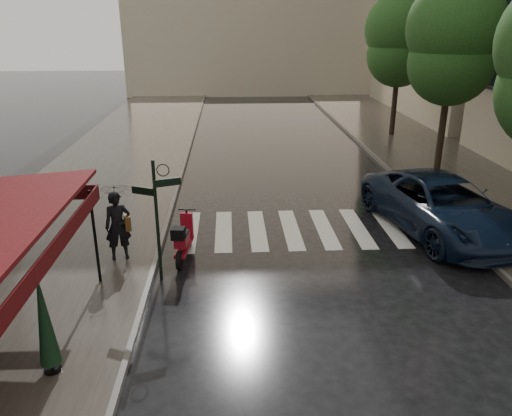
{
  "coord_description": "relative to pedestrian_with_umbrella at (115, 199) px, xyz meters",
  "views": [
    {
      "loc": [
        0.58,
        -8.26,
        6.11
      ],
      "look_at": [
        1.26,
        4.23,
        1.4
      ],
      "focal_mm": 35.0,
      "sensor_mm": 36.0,
      "label": 1
    }
  ],
  "objects": [
    {
      "name": "crosswalk",
      "position": [
        5.36,
        1.99,
        -1.81
      ],
      "size": [
        7.85,
        3.2,
        0.01
      ],
      "color": "silver",
      "rests_on": "ground"
    },
    {
      "name": "curb_near",
      "position": [
        0.94,
        7.99,
        -1.74
      ],
      "size": [
        0.12,
        60.0,
        0.16
      ],
      "primitive_type": "cube",
      "color": "#595651",
      "rests_on": "ground"
    },
    {
      "name": "curb_far",
      "position": [
        9.84,
        7.99,
        -1.74
      ],
      "size": [
        0.12,
        60.0,
        0.16
      ],
      "primitive_type": "cube",
      "color": "#595651",
      "rests_on": "ground"
    },
    {
      "name": "tree_far",
      "position": [
        12.09,
        14.99,
        3.64
      ],
      "size": [
        3.8,
        3.8,
        8.16
      ],
      "color": "black",
      "rests_on": "sidewalk_far"
    },
    {
      "name": "sidewalk_far",
      "position": [
        12.64,
        7.99,
        -1.76
      ],
      "size": [
        5.5,
        60.0,
        0.12
      ],
      "primitive_type": "cube",
      "color": "#38332D",
      "rests_on": "ground"
    },
    {
      "name": "sidewalk_near",
      "position": [
        -2.11,
        7.99,
        -1.76
      ],
      "size": [
        6.0,
        60.0,
        0.12
      ],
      "primitive_type": "cube",
      "color": "#38332D",
      "rests_on": "ground"
    },
    {
      "name": "tree_mid",
      "position": [
        11.89,
        7.99,
        3.77
      ],
      "size": [
        3.8,
        3.8,
        8.34
      ],
      "color": "black",
      "rests_on": "sidewalk_far"
    },
    {
      "name": "parasol_back",
      "position": [
        -0.33,
        -4.61,
        -0.6
      ],
      "size": [
        0.38,
        0.38,
        2.03
      ],
      "color": "black",
      "rests_on": "sidewalk_near"
    },
    {
      "name": "ground",
      "position": [
        2.39,
        -4.01,
        -1.82
      ],
      "size": [
        120.0,
        120.0,
        0.0
      ],
      "primitive_type": "plane",
      "color": "black",
      "rests_on": "ground"
    },
    {
      "name": "scooter",
      "position": [
        1.67,
        0.09,
        -1.26
      ],
      "size": [
        0.57,
        1.83,
        1.2
      ],
      "rotation": [
        0.0,
        0.0,
        -0.11
      ],
      "color": "black",
      "rests_on": "ground"
    },
    {
      "name": "parked_car",
      "position": [
        9.39,
        1.59,
        -0.97
      ],
      "size": [
        3.96,
        6.51,
        1.69
      ],
      "primitive_type": "imported",
      "rotation": [
        0.0,
        0.0,
        0.2
      ],
      "color": "black",
      "rests_on": "ground"
    },
    {
      "name": "pedestrian_with_umbrella",
      "position": [
        0.0,
        0.0,
        0.0
      ],
      "size": [
        1.39,
        1.4,
        2.56
      ],
      "rotation": [
        0.0,
        0.0,
        0.31
      ],
      "color": "black",
      "rests_on": "sidewalk_near"
    },
    {
      "name": "signpost",
      "position": [
        1.2,
        -1.01,
        0.01
      ],
      "size": [
        1.17,
        0.29,
        3.1
      ],
      "color": "black",
      "rests_on": "ground"
    }
  ]
}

